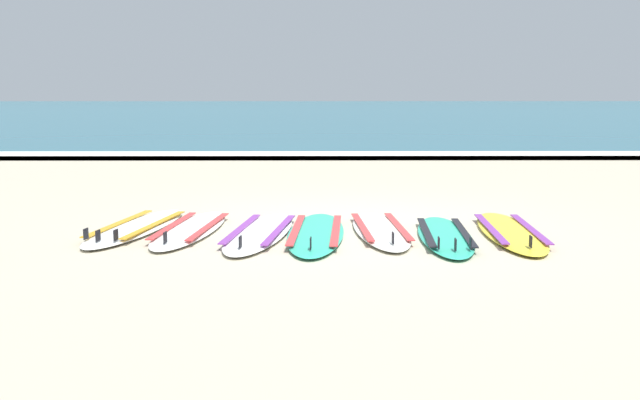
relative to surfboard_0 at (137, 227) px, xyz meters
The scene contains 10 objects.
ground_plane 2.42m from the surfboard_0, ahead, with size 80.00×80.00×0.00m, color #B7AD93.
sea 37.83m from the surfboard_0, 86.35° to the left, with size 80.00×60.00×0.10m, color #23667A.
wave_foam_strip 8.61m from the surfboard_0, 73.75° to the left, with size 80.00×1.03×0.11m, color white.
surfboard_0 is the anchor object (origin of this frame).
surfboard_1 0.63m from the surfboard_0, 10.65° to the right, with size 0.82×2.30×0.18m.
surfboard_2 1.43m from the surfboard_0, 12.09° to the right, with size 0.89×2.40×0.18m.
surfboard_3 2.03m from the surfboard_0, ahead, with size 0.73×2.40×0.18m.
surfboard_4 2.71m from the surfboard_0, ahead, with size 0.67×2.25×0.18m.
surfboard_5 3.40m from the surfboard_0, ahead, with size 0.68×2.21×0.18m.
surfboard_6 4.12m from the surfboard_0, ahead, with size 0.72×2.39×0.18m.
Camera 1 is at (-0.42, -8.21, 1.59)m, focal length 40.81 mm.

